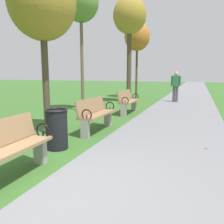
{
  "coord_description": "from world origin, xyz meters",
  "views": [
    {
      "loc": [
        2.05,
        -2.5,
        1.57
      ],
      "look_at": [
        -0.05,
        3.2,
        0.55
      ],
      "focal_mm": 37.57,
      "sensor_mm": 36.0,
      "label": 1
    }
  ],
  "objects_px": {
    "tree_3": "(81,3)",
    "pedestrian_walking": "(176,85)",
    "park_bench_2": "(96,114)",
    "tree_4": "(130,17)",
    "tree_5": "(137,37)",
    "tree_2": "(42,4)",
    "park_bench_3": "(128,101)",
    "trash_bin": "(57,129)",
    "park_bench_1": "(5,149)"
  },
  "relations": [
    {
      "from": "tree_4",
      "to": "trash_bin",
      "type": "distance_m",
      "value": 8.87
    },
    {
      "from": "tree_5",
      "to": "tree_2",
      "type": "bearing_deg",
      "value": -89.56
    },
    {
      "from": "park_bench_2",
      "to": "trash_bin",
      "type": "bearing_deg",
      "value": -95.13
    },
    {
      "from": "tree_3",
      "to": "tree_4",
      "type": "relative_size",
      "value": 0.93
    },
    {
      "from": "park_bench_3",
      "to": "tree_5",
      "type": "xyz_separation_m",
      "value": [
        -1.14,
        5.76,
        3.23
      ]
    },
    {
      "from": "tree_4",
      "to": "tree_3",
      "type": "bearing_deg",
      "value": -104.93
    },
    {
      "from": "trash_bin",
      "to": "tree_3",
      "type": "bearing_deg",
      "value": 110.76
    },
    {
      "from": "tree_5",
      "to": "trash_bin",
      "type": "relative_size",
      "value": 5.48
    },
    {
      "from": "park_bench_1",
      "to": "park_bench_2",
      "type": "xyz_separation_m",
      "value": [
        -0.0,
        3.18,
        0.0
      ]
    },
    {
      "from": "tree_2",
      "to": "tree_3",
      "type": "distance_m",
      "value": 3.69
    },
    {
      "from": "park_bench_2",
      "to": "trash_bin",
      "type": "height_order",
      "value": "park_bench_2"
    },
    {
      "from": "park_bench_1",
      "to": "trash_bin",
      "type": "distance_m",
      "value": 1.55
    },
    {
      "from": "park_bench_2",
      "to": "trash_bin",
      "type": "distance_m",
      "value": 1.65
    },
    {
      "from": "tree_3",
      "to": "tree_4",
      "type": "height_order",
      "value": "tree_4"
    },
    {
      "from": "park_bench_1",
      "to": "tree_3",
      "type": "bearing_deg",
      "value": 107.02
    },
    {
      "from": "pedestrian_walking",
      "to": "tree_2",
      "type": "bearing_deg",
      "value": -107.24
    },
    {
      "from": "tree_5",
      "to": "trash_bin",
      "type": "xyz_separation_m",
      "value": [
        1.0,
        -10.46,
        -3.3
      ]
    },
    {
      "from": "trash_bin",
      "to": "tree_5",
      "type": "bearing_deg",
      "value": 95.44
    },
    {
      "from": "park_bench_1",
      "to": "tree_2",
      "type": "height_order",
      "value": "tree_2"
    },
    {
      "from": "tree_4",
      "to": "tree_5",
      "type": "height_order",
      "value": "tree_4"
    },
    {
      "from": "tree_5",
      "to": "pedestrian_walking",
      "type": "bearing_deg",
      "value": -30.44
    },
    {
      "from": "park_bench_3",
      "to": "trash_bin",
      "type": "height_order",
      "value": "park_bench_3"
    },
    {
      "from": "park_bench_1",
      "to": "park_bench_3",
      "type": "relative_size",
      "value": 1.01
    },
    {
      "from": "park_bench_1",
      "to": "trash_bin",
      "type": "height_order",
      "value": "park_bench_1"
    },
    {
      "from": "tree_5",
      "to": "park_bench_2",
      "type": "bearing_deg",
      "value": -82.61
    },
    {
      "from": "park_bench_3",
      "to": "tree_5",
      "type": "distance_m",
      "value": 6.7
    },
    {
      "from": "park_bench_2",
      "to": "tree_4",
      "type": "xyz_separation_m",
      "value": [
        -0.9,
        6.29,
        3.84
      ]
    },
    {
      "from": "tree_3",
      "to": "pedestrian_walking",
      "type": "xyz_separation_m",
      "value": [
        3.24,
        4.51,
        -3.26
      ]
    },
    {
      "from": "park_bench_3",
      "to": "tree_3",
      "type": "xyz_separation_m",
      "value": [
        -1.83,
        -0.25,
        3.7
      ]
    },
    {
      "from": "tree_4",
      "to": "pedestrian_walking",
      "type": "relative_size",
      "value": 3.3
    },
    {
      "from": "pedestrian_walking",
      "to": "tree_5",
      "type": "bearing_deg",
      "value": 149.56
    },
    {
      "from": "pedestrian_walking",
      "to": "tree_4",
      "type": "bearing_deg",
      "value": -155.96
    },
    {
      "from": "tree_4",
      "to": "pedestrian_walking",
      "type": "height_order",
      "value": "tree_4"
    },
    {
      "from": "tree_2",
      "to": "tree_4",
      "type": "xyz_separation_m",
      "value": [
        0.17,
        6.95,
        1.12
      ]
    },
    {
      "from": "park_bench_3",
      "to": "tree_2",
      "type": "xyz_separation_m",
      "value": [
        -1.07,
        -3.72,
        2.72
      ]
    },
    {
      "from": "pedestrian_walking",
      "to": "tree_3",
      "type": "bearing_deg",
      "value": -125.66
    },
    {
      "from": "park_bench_3",
      "to": "tree_3",
      "type": "bearing_deg",
      "value": -172.09
    },
    {
      "from": "park_bench_2",
      "to": "tree_4",
      "type": "relative_size",
      "value": 0.3
    },
    {
      "from": "tree_4",
      "to": "tree_5",
      "type": "distance_m",
      "value": 2.61
    },
    {
      "from": "park_bench_2",
      "to": "pedestrian_walking",
      "type": "height_order",
      "value": "pedestrian_walking"
    },
    {
      "from": "park_bench_3",
      "to": "pedestrian_walking",
      "type": "height_order",
      "value": "pedestrian_walking"
    },
    {
      "from": "park_bench_2",
      "to": "park_bench_3",
      "type": "relative_size",
      "value": 1.0
    },
    {
      "from": "park_bench_3",
      "to": "tree_3",
      "type": "height_order",
      "value": "tree_3"
    },
    {
      "from": "park_bench_2",
      "to": "tree_2",
      "type": "height_order",
      "value": "tree_2"
    },
    {
      "from": "park_bench_3",
      "to": "trash_bin",
      "type": "bearing_deg",
      "value": -91.79
    },
    {
      "from": "park_bench_3",
      "to": "tree_4",
      "type": "xyz_separation_m",
      "value": [
        -0.9,
        3.23,
        3.84
      ]
    },
    {
      "from": "park_bench_3",
      "to": "pedestrian_walking",
      "type": "xyz_separation_m",
      "value": [
        1.41,
        4.26,
        0.44
      ]
    },
    {
      "from": "pedestrian_walking",
      "to": "trash_bin",
      "type": "height_order",
      "value": "pedestrian_walking"
    },
    {
      "from": "park_bench_2",
      "to": "tree_3",
      "type": "distance_m",
      "value": 4.99
    },
    {
      "from": "pedestrian_walking",
      "to": "trash_bin",
      "type": "xyz_separation_m",
      "value": [
        -1.55,
        -8.96,
        -0.5
      ]
    }
  ]
}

